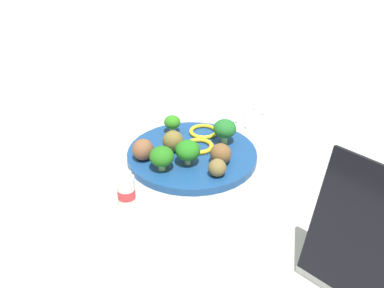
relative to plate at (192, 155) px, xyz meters
name	(u,v)px	position (x,y,z in m)	size (l,w,h in m)	color
ground_plane	(192,158)	(0.00, 0.00, -0.01)	(4.00, 4.00, 0.00)	#B2B2AD
plate	(192,155)	(0.00, 0.00, 0.00)	(0.28, 0.28, 0.02)	navy
broccoli_floret_near_rim	(161,156)	(-0.09, 0.00, 0.04)	(0.05, 0.05, 0.05)	#95C86E
broccoli_floret_front_right	(188,151)	(-0.04, -0.03, 0.04)	(0.05, 0.05, 0.05)	#A6BE82
broccoli_floret_front_left	(225,129)	(0.08, -0.03, 0.04)	(0.05, 0.05, 0.06)	#9CCC66
broccoli_floret_far_rim	(172,122)	(0.04, 0.09, 0.03)	(0.04, 0.04, 0.04)	#A9C372
meatball_mid_right	(143,150)	(-0.09, 0.06, 0.03)	(0.05, 0.05, 0.05)	brown
meatball_front_right	(221,154)	(0.01, -0.07, 0.03)	(0.04, 0.04, 0.04)	brown
meatball_front_left	(217,168)	(-0.03, -0.10, 0.03)	(0.04, 0.04, 0.04)	brown
meatball_far_rim	(173,141)	(-0.02, 0.04, 0.03)	(0.05, 0.05, 0.05)	brown
pepper_ring_far_rim	(204,131)	(0.08, 0.04, 0.01)	(0.07, 0.07, 0.01)	yellow
pepper_ring_front_left	(197,145)	(0.02, 0.00, 0.01)	(0.06, 0.06, 0.01)	yellow
napkin	(252,116)	(0.25, 0.02, -0.01)	(0.17, 0.12, 0.01)	white
fork	(247,111)	(0.26, 0.04, 0.00)	(0.12, 0.04, 0.01)	silver
knife	(260,115)	(0.26, 0.00, 0.00)	(0.15, 0.04, 0.01)	silver
yogurt_bottle	(126,191)	(-0.20, -0.02, 0.02)	(0.03, 0.03, 0.07)	white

